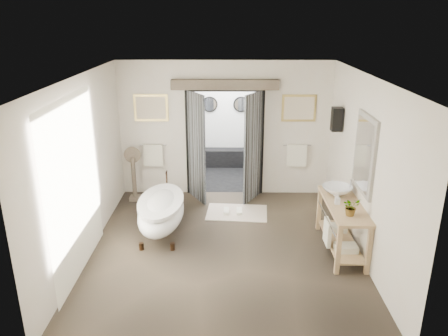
% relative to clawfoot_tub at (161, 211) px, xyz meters
% --- Properties ---
extents(ground_plane, '(5.00, 5.00, 0.00)m').
position_rel_clawfoot_tub_xyz_m(ground_plane, '(1.13, -0.59, -0.43)').
color(ground_plane, brown).
extents(room_shell, '(4.52, 5.02, 2.91)m').
position_rel_clawfoot_tub_xyz_m(room_shell, '(1.10, -0.72, 1.43)').
color(room_shell, silver).
rests_on(room_shell, ground_plane).
extents(shower_room, '(2.22, 2.01, 2.51)m').
position_rel_clawfoot_tub_xyz_m(shower_room, '(1.13, 3.40, 0.48)').
color(shower_room, black).
rests_on(shower_room, ground_plane).
extents(back_wall_dressing, '(3.82, 0.76, 2.52)m').
position_rel_clawfoot_tub_xyz_m(back_wall_dressing, '(1.13, 1.72, 1.13)').
color(back_wall_dressing, black).
rests_on(back_wall_dressing, ground_plane).
extents(clawfoot_tub, '(0.80, 1.80, 0.88)m').
position_rel_clawfoot_tub_xyz_m(clawfoot_tub, '(0.00, 0.00, 0.00)').
color(clawfoot_tub, '#362214').
rests_on(clawfoot_tub, ground_plane).
extents(vanity, '(0.57, 1.60, 0.85)m').
position_rel_clawfoot_tub_xyz_m(vanity, '(3.08, -0.59, 0.08)').
color(vanity, tan).
rests_on(vanity, ground_plane).
extents(pedestal_mirror, '(0.35, 0.23, 1.19)m').
position_rel_clawfoot_tub_xyz_m(pedestal_mirror, '(-0.79, 1.48, 0.08)').
color(pedestal_mirror, brown).
rests_on(pedestal_mirror, ground_plane).
extents(rug, '(1.26, 0.89, 0.01)m').
position_rel_clawfoot_tub_xyz_m(rug, '(1.38, 0.84, -0.42)').
color(rug, beige).
rests_on(rug, ground_plane).
extents(slippers, '(0.37, 0.28, 0.05)m').
position_rel_clawfoot_tub_xyz_m(slippers, '(1.30, 0.84, -0.39)').
color(slippers, white).
rests_on(slippers, rug).
extents(basin, '(0.67, 0.67, 0.18)m').
position_rel_clawfoot_tub_xyz_m(basin, '(3.06, -0.26, 0.51)').
color(basin, white).
rests_on(basin, vanity).
extents(plant, '(0.32, 0.31, 0.29)m').
position_rel_clawfoot_tub_xyz_m(plant, '(3.09, -1.03, 0.56)').
color(plant, gray).
rests_on(plant, vanity).
extents(soap_bottle_a, '(0.08, 0.08, 0.17)m').
position_rel_clawfoot_tub_xyz_m(soap_bottle_a, '(2.99, -0.61, 0.51)').
color(soap_bottle_a, gray).
rests_on(soap_bottle_a, vanity).
extents(soap_bottle_b, '(0.16, 0.16, 0.16)m').
position_rel_clawfoot_tub_xyz_m(soap_bottle_b, '(3.04, 0.07, 0.50)').
color(soap_bottle_b, gray).
rests_on(soap_bottle_b, vanity).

